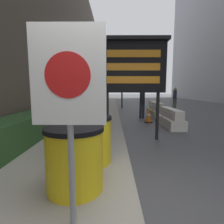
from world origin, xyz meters
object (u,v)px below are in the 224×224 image
Objects in this scene: barrel_drum_foreground at (75,158)px; jersey_barrier_cream at (155,110)px; warning_sign at (69,90)px; jersey_barrier_white at (170,119)px; pedestrian_worker at (175,96)px; message_board at (133,67)px; traffic_light_near_curb at (122,68)px; traffic_cone_near at (148,116)px; pedestrian_passerby at (142,100)px; barrel_drum_middle at (90,139)px; traffic_cone_mid at (152,109)px.

barrel_drum_foreground reaches higher than jersey_barrier_cream.
jersey_barrier_white is (2.82, 5.68, -1.20)m from warning_sign.
pedestrian_worker is at bearing 64.89° from barrel_drum_foreground.
warning_sign is 1.13× the size of pedestrian_worker.
barrel_drum_foreground is 0.29× the size of message_board.
warning_sign is 0.43× the size of traffic_light_near_curb.
barrel_drum_foreground is 1.39× the size of traffic_cone_near.
jersey_barrier_cream is at bearing 71.27° from warning_sign.
pedestrian_passerby reaches higher than jersey_barrier_cream.
warning_sign is at bearing -104.95° from message_board.
warning_sign is 3.92m from message_board.
barrel_drum_middle is 0.43× the size of jersey_barrier_white.
barrel_drum_middle is at bearing 90.86° from warning_sign.
warning_sign reaches higher than traffic_cone_mid.
traffic_light_near_curb reaches higher than pedestrian_worker.
jersey_barrier_white is at bearing 63.61° from warning_sign.
jersey_barrier_cream is 1.26× the size of pedestrian_worker.
warning_sign is at bearing -107.13° from traffic_cone_mid.
pedestrian_passerby is (1.98, 6.18, 0.36)m from barrel_drum_middle.
pedestrian_worker reaches higher than traffic_cone_mid.
barrel_drum_foreground is 3.61m from message_board.
traffic_light_near_curb is (0.14, 9.37, 1.07)m from message_board.
jersey_barrier_cream is (2.94, 7.62, -0.24)m from barrel_drum_foreground.
warning_sign is at bearing -94.97° from traffic_light_near_curb.
barrel_drum_middle is at bearing -115.61° from message_board.
warning_sign is 1.19× the size of pedestrian_passerby.
message_board is 1.39× the size of jersey_barrier_cream.
barrel_drum_foreground is 8.17m from jersey_barrier_cream.
jersey_barrier_cream reaches higher than traffic_cone_mid.
traffic_cone_mid is at bearing 90.55° from jersey_barrier_white.
traffic_cone_mid is 5.26m from traffic_light_near_curb.
pedestrian_worker is (3.14, 5.50, 0.71)m from traffic_cone_near.
message_board is at bearing -108.64° from traffic_cone_mid.
jersey_barrier_cream is 5.85m from traffic_light_near_curb.
barrel_drum_middle is 0.51× the size of pedestrian_worker.
barrel_drum_middle is 11.86m from traffic_light_near_curb.
traffic_light_near_curb reaches higher than barrel_drum_foreground.
barrel_drum_middle is 0.54× the size of pedestrian_passerby.
barrel_drum_foreground is 0.54× the size of pedestrian_passerby.
barrel_drum_foreground is 1.16m from warning_sign.
jersey_barrier_white is at bearing -89.45° from traffic_cone_mid.
traffic_light_near_curb is at bearing 16.09° from pedestrian_passerby.
traffic_cone_near is at bearing 67.14° from barrel_drum_middle.
warning_sign reaches higher than barrel_drum_foreground.
jersey_barrier_cream reaches higher than jersey_barrier_white.
barrel_drum_middle is at bearing -124.88° from jersey_barrier_white.
traffic_cone_near is 2.57m from traffic_cone_mid.
pedestrian_worker is (2.43, 3.03, 0.65)m from traffic_cone_mid.
traffic_light_near_curb reaches higher than jersey_barrier_cream.
barrel_drum_middle is 2.85m from message_board.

